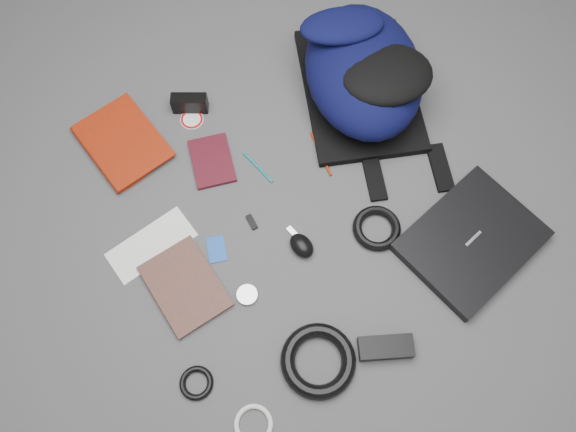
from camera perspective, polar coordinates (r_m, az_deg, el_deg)
name	(u,v)px	position (r m, az deg, el deg)	size (l,w,h in m)	color
ground	(288,219)	(1.62, 0.00, -0.27)	(4.00, 4.00, 0.00)	#4F4F51
backpack	(363,71)	(1.75, 7.65, 14.43)	(0.37, 0.54, 0.22)	black
laptop	(471,241)	(1.66, 18.13, -2.40)	(0.37, 0.29, 0.04)	black
textbook_red	(93,161)	(1.78, -19.17, 5.30)	(0.21, 0.28, 0.03)	maroon
comic_book	(157,303)	(1.58, -13.15, -8.65)	(0.17, 0.24, 0.02)	#AC4E0C
envelope	(151,245)	(1.64, -13.70, -2.87)	(0.24, 0.11, 0.00)	white
dvd_case	(212,161)	(1.71, -7.74, 5.56)	(0.12, 0.17, 0.01)	#3A0B13
compact_camera	(190,103)	(1.79, -9.96, 11.22)	(0.11, 0.04, 0.06)	black
sticker_disc	(192,119)	(1.80, -9.74, 9.65)	(0.07, 0.07, 0.00)	white
pen_teal	(258,167)	(1.69, -3.08, 4.95)	(0.01, 0.01, 0.13)	#0E807A
pen_red	(321,154)	(1.71, 3.36, 6.34)	(0.01, 0.01, 0.16)	#962A0B
id_badge	(217,249)	(1.60, -7.27, -3.37)	(0.05, 0.08, 0.00)	blue
usb_black	(252,222)	(1.62, -3.71, -0.61)	(0.02, 0.05, 0.01)	black
usb_silver	(293,232)	(1.60, 0.46, -1.65)	(0.02, 0.04, 0.01)	silver
mouse	(302,246)	(1.57, 1.39, -3.02)	(0.06, 0.08, 0.04)	black
headphone_left	(203,300)	(1.56, -8.62, -8.41)	(0.05, 0.05, 0.01)	#BAB9BC
headphone_right	(247,295)	(1.55, -4.17, -8.00)	(0.06, 0.06, 0.01)	#B0AFB2
cable_coil	(377,228)	(1.62, 9.00, -1.23)	(0.14, 0.14, 0.03)	black
power_brick	(386,347)	(1.53, 9.90, -13.01)	(0.14, 0.06, 0.04)	black
power_cord_coil	(318,361)	(1.50, 3.09, -14.46)	(0.20, 0.20, 0.04)	black
earbud_coil	(196,383)	(1.52, -9.28, -16.40)	(0.09, 0.09, 0.02)	black
white_cable_coil	(253,424)	(1.50, -3.53, -20.36)	(0.10, 0.10, 0.01)	white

